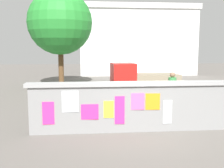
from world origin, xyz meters
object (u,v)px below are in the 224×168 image
object	(u,v)px
auto_rickshaw_truck	(141,81)
tree_roadside	(60,23)
motorcycle	(128,101)
person_walking	(172,87)
bicycle_near	(78,94)
bicycle_far	(59,103)

from	to	relation	value
auto_rickshaw_truck	tree_roadside	world-z (taller)	tree_roadside
motorcycle	tree_roadside	bearing A→B (deg)	113.32
person_walking	tree_roadside	bearing A→B (deg)	125.28
person_walking	motorcycle	bearing A→B (deg)	-169.45
motorcycle	bicycle_near	distance (m)	3.31
auto_rickshaw_truck	bicycle_near	bearing A→B (deg)	-164.89
motorcycle	auto_rickshaw_truck	bearing A→B (deg)	70.35
bicycle_far	tree_roadside	xyz separation A→B (m)	(-0.58, 7.53, 4.00)
person_walking	tree_roadside	xyz separation A→B (m)	(-5.41, 7.64, 3.38)
motorcycle	bicycle_near	bearing A→B (deg)	130.25
person_walking	tree_roadside	distance (m)	9.95
motorcycle	bicycle_far	xyz separation A→B (m)	(-2.87, 0.48, -0.10)
auto_rickshaw_truck	bicycle_far	distance (m)	5.08
bicycle_far	person_walking	world-z (taller)	person_walking
person_walking	tree_roadside	size ratio (longest dim) A/B	0.25
motorcycle	bicycle_near	xyz separation A→B (m)	(-2.14, 2.52, -0.10)
motorcycle	bicycle_far	world-z (taller)	bicycle_far
motorcycle	bicycle_far	distance (m)	2.91
auto_rickshaw_truck	bicycle_far	xyz separation A→B (m)	(-4.10, -2.95, -0.54)
auto_rickshaw_truck	bicycle_far	size ratio (longest dim) A/B	2.14
person_walking	bicycle_far	bearing A→B (deg)	178.64
bicycle_near	person_walking	bearing A→B (deg)	-27.82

